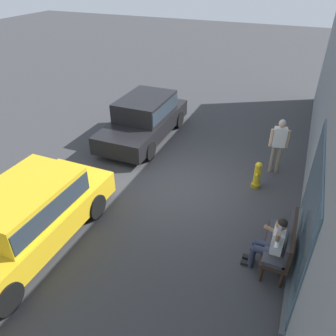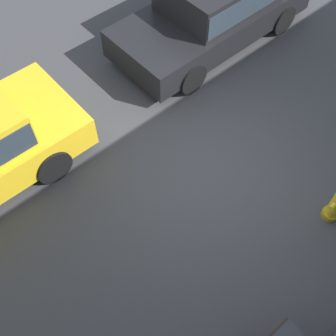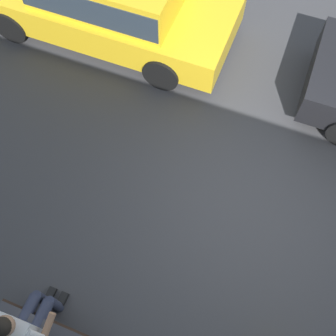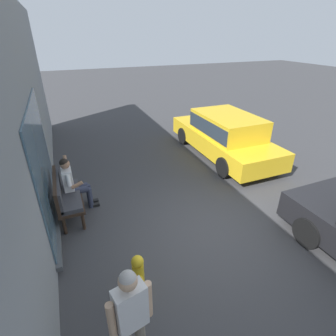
{
  "view_description": "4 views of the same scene",
  "coord_description": "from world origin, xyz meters",
  "views": [
    {
      "loc": [
        7.19,
        2.6,
        5.5
      ],
      "look_at": [
        0.63,
        -0.17,
        0.98
      ],
      "focal_mm": 35.0,
      "sensor_mm": 36.0,
      "label": 1
    },
    {
      "loc": [
        3.13,
        2.6,
        5.97
      ],
      "look_at": [
        1.01,
        0.16,
        1.16
      ],
      "focal_mm": 45.0,
      "sensor_mm": 36.0,
      "label": 2
    },
    {
      "loc": [
        0.29,
        2.6,
        5.82
      ],
      "look_at": [
        1.18,
        0.32,
        0.9
      ],
      "focal_mm": 45.0,
      "sensor_mm": 36.0,
      "label": 3
    },
    {
      "loc": [
        -3.74,
        2.6,
        3.89
      ],
      "look_at": [
        1.43,
        0.49,
        0.98
      ],
      "focal_mm": 28.0,
      "sensor_mm": 36.0,
      "label": 4
    }
  ],
  "objects": [
    {
      "name": "ground_plane",
      "position": [
        0.0,
        0.0,
        0.0
      ],
      "size": [
        60.0,
        60.0,
        0.0
      ],
      "primitive_type": "plane",
      "color": "#38383A"
    },
    {
      "name": "parked_car_near",
      "position": [
        -2.45,
        -2.37,
        0.81
      ],
      "size": [
        4.3,
        1.87,
        1.49
      ],
      "color": "black",
      "rests_on": "ground_plane"
    }
  ]
}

